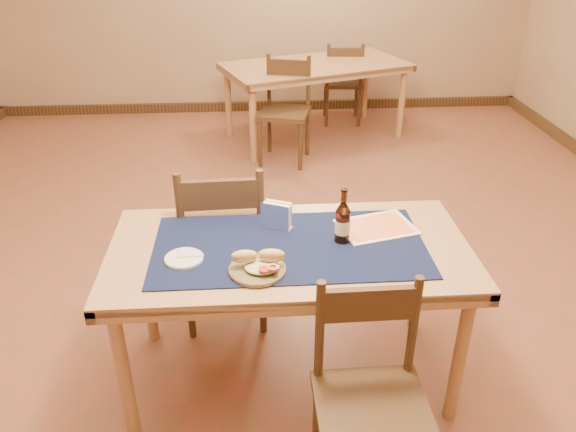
{
  "coord_description": "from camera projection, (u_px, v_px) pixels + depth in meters",
  "views": [
    {
      "loc": [
        -0.15,
        -2.91,
        2.06
      ],
      "look_at": [
        0.0,
        -0.7,
        0.85
      ],
      "focal_mm": 35.0,
      "sensor_mm": 36.0,
      "label": 1
    }
  ],
  "objects": [
    {
      "name": "room",
      "position": [
        279.0,
        57.0,
        2.87
      ],
      "size": [
        6.04,
        7.04,
        2.84
      ],
      "color": "brown",
      "rests_on": "ground"
    },
    {
      "name": "chair_main_near",
      "position": [
        371.0,
        398.0,
        2.08
      ],
      "size": [
        0.42,
        0.42,
        0.9
      ],
      "color": "#49311A",
      "rests_on": "ground"
    },
    {
      "name": "chair_main_far",
      "position": [
        223.0,
        241.0,
        2.99
      ],
      "size": [
        0.47,
        0.47,
        0.98
      ],
      "color": "#49311A",
      "rests_on": "ground"
    },
    {
      "name": "main_table",
      "position": [
        290.0,
        262.0,
        2.52
      ],
      "size": [
        1.6,
        0.8,
        0.75
      ],
      "color": "#A2754C",
      "rests_on": "ground"
    },
    {
      "name": "placemat",
      "position": [
        290.0,
        246.0,
        2.48
      ],
      "size": [
        1.2,
        0.6,
        0.01
      ],
      "primitive_type": "cube",
      "color": "#10183C",
      "rests_on": "main_table"
    },
    {
      "name": "side_plate",
      "position": [
        184.0,
        258.0,
        2.38
      ],
      "size": [
        0.17,
        0.17,
        0.01
      ],
      "color": "silver",
      "rests_on": "placemat"
    },
    {
      "name": "fork",
      "position": [
        192.0,
        256.0,
        2.38
      ],
      "size": [
        0.12,
        0.03,
        0.0
      ],
      "color": "#98D575",
      "rests_on": "side_plate"
    },
    {
      "name": "beer_bottle",
      "position": [
        343.0,
        222.0,
        2.47
      ],
      "size": [
        0.07,
        0.07,
        0.26
      ],
      "color": "#3F1B0B",
      "rests_on": "placemat"
    },
    {
      "name": "chair_back_near",
      "position": [
        285.0,
        109.0,
        5.06
      ],
      "size": [
        0.53,
        0.53,
        0.93
      ],
      "color": "#49311A",
      "rests_on": "ground"
    },
    {
      "name": "back_table",
      "position": [
        315.0,
        72.0,
        5.49
      ],
      "size": [
        1.94,
        1.41,
        0.75
      ],
      "color": "#A2754C",
      "rests_on": "ground"
    },
    {
      "name": "sandwich_plate",
      "position": [
        259.0,
        266.0,
        2.29
      ],
      "size": [
        0.24,
        0.24,
        0.09
      ],
      "color": "brown",
      "rests_on": "placemat"
    },
    {
      "name": "chair_back_far",
      "position": [
        343.0,
        82.0,
        5.98
      ],
      "size": [
        0.44,
        0.44,
        0.87
      ],
      "color": "#49311A",
      "rests_on": "ground"
    },
    {
      "name": "menu_card",
      "position": [
        377.0,
        227.0,
        2.62
      ],
      "size": [
        0.39,
        0.33,
        0.01
      ],
      "color": "beige",
      "rests_on": "placemat"
    },
    {
      "name": "napkin_holder",
      "position": [
        276.0,
        216.0,
        2.59
      ],
      "size": [
        0.16,
        0.11,
        0.13
      ],
      "color": "white",
      "rests_on": "placemat"
    },
    {
      "name": "baseboard",
      "position": [
        280.0,
        275.0,
        3.52
      ],
      "size": [
        6.0,
        7.0,
        0.1
      ],
      "color": "#49311A",
      "rests_on": "ground"
    }
  ]
}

